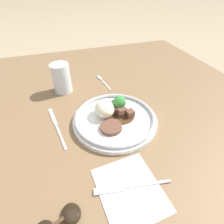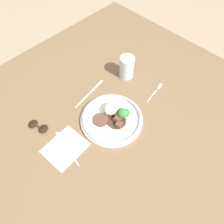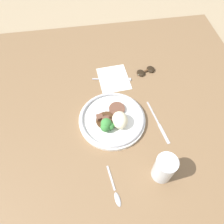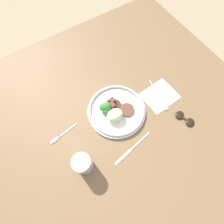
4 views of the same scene
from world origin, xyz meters
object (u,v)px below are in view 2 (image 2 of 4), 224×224
at_px(fork, 65,145).
at_px(sunglasses, 38,126).
at_px(knife, 91,92).
at_px(spoon, 158,88).
at_px(plate, 112,117).
at_px(juice_glass, 127,68).

bearing_deg(fork, sunglasses, 19.49).
xyz_separation_m(knife, spoon, (0.25, -0.22, 0.00)).
distance_m(plate, knife, 0.19).
bearing_deg(sunglasses, fork, -97.65).
bearing_deg(fork, juice_glass, -69.82).
distance_m(plate, fork, 0.23).
xyz_separation_m(plate, spoon, (0.29, -0.03, -0.02)).
relative_size(plate, juice_glass, 2.34).
height_order(fork, knife, fork).
bearing_deg(juice_glass, fork, -169.50).
height_order(spoon, sunglasses, sunglasses).
bearing_deg(spoon, fork, 162.37).
relative_size(juice_glass, sunglasses, 1.14).
xyz_separation_m(juice_glass, fork, (-0.47, -0.09, -0.05)).
xyz_separation_m(plate, sunglasses, (-0.25, 0.20, -0.01)).
height_order(fork, spoon, same).
distance_m(spoon, sunglasses, 0.59).
bearing_deg(plate, knife, 78.51).
height_order(juice_glass, fork, juice_glass).
relative_size(fork, knife, 0.87).
bearing_deg(fork, plate, -93.07).
bearing_deg(fork, spoon, -89.66).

